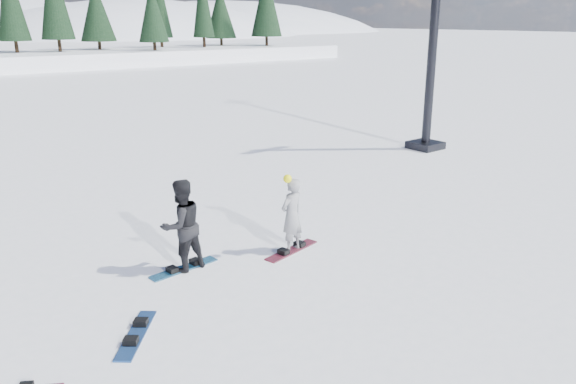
% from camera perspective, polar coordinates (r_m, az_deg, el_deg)
% --- Properties ---
extents(ground, '(420.00, 420.00, 0.00)m').
position_cam_1_polar(ground, '(11.27, -5.07, -8.56)').
color(ground, white).
rests_on(ground, ground).
extents(lift_tower, '(2.06, 1.16, 7.47)m').
position_cam_1_polar(lift_tower, '(22.26, 14.31, 11.95)').
color(lift_tower, black).
rests_on(lift_tower, ground).
extents(snowboarder_woman, '(0.68, 0.53, 1.80)m').
position_cam_1_polar(snowboarder_woman, '(12.08, 0.37, -2.35)').
color(snowboarder_woman, gray).
rests_on(snowboarder_woman, ground).
extents(snowboarder_man, '(1.01, 0.83, 1.90)m').
position_cam_1_polar(snowboarder_man, '(11.38, -10.77, -3.36)').
color(snowboarder_man, black).
rests_on(snowboarder_man, ground).
extents(snowboard_woman, '(1.52, 0.63, 0.03)m').
position_cam_1_polar(snowboard_woman, '(12.39, 0.37, -5.95)').
color(snowboard_woman, maroon).
rests_on(snowboard_woman, ground).
extents(snowboard_man, '(1.52, 0.47, 0.03)m').
position_cam_1_polar(snowboard_man, '(11.74, -10.51, -7.63)').
color(snowboard_man, '#185C87').
rests_on(snowboard_man, ground).
extents(snowboard_loose_a, '(1.15, 1.35, 0.03)m').
position_cam_1_polar(snowboard_loose_a, '(9.64, -15.16, -13.82)').
color(snowboard_loose_a, navy).
rests_on(snowboard_loose_a, ground).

